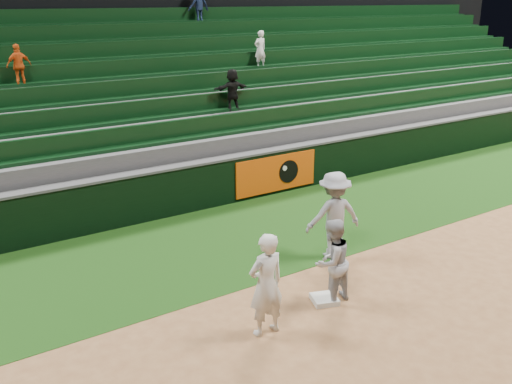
% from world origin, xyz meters
% --- Properties ---
extents(ground, '(70.00, 70.00, 0.00)m').
position_xyz_m(ground, '(0.00, 0.00, 0.00)').
color(ground, brown).
rests_on(ground, ground).
extents(foul_grass, '(36.00, 4.20, 0.01)m').
position_xyz_m(foul_grass, '(0.00, 3.00, 0.00)').
color(foul_grass, black).
rests_on(foul_grass, ground).
extents(first_base, '(0.56, 0.56, 0.10)m').
position_xyz_m(first_base, '(0.30, -0.29, 0.05)').
color(first_base, silver).
rests_on(first_base, ground).
extents(first_baseman, '(0.64, 0.43, 1.75)m').
position_xyz_m(first_baseman, '(-1.14, -0.52, 0.87)').
color(first_baseman, silver).
rests_on(first_baseman, ground).
extents(baserunner, '(0.84, 0.70, 1.57)m').
position_xyz_m(baserunner, '(0.39, -0.33, 0.79)').
color(baserunner, '#9EA1A8').
rests_on(baserunner, ground).
extents(base_coach, '(1.32, 0.96, 1.84)m').
position_xyz_m(base_coach, '(1.67, 1.10, 0.93)').
color(base_coach, '#9496A0').
rests_on(base_coach, foul_grass).
extents(field_wall, '(36.00, 0.45, 1.25)m').
position_xyz_m(field_wall, '(0.03, 5.20, 0.63)').
color(field_wall, black).
rests_on(field_wall, ground).
extents(stadium_seating, '(36.00, 5.95, 5.55)m').
position_xyz_m(stadium_seating, '(0.00, 8.97, 1.70)').
color(stadium_seating, '#3D3D3F').
rests_on(stadium_seating, ground).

